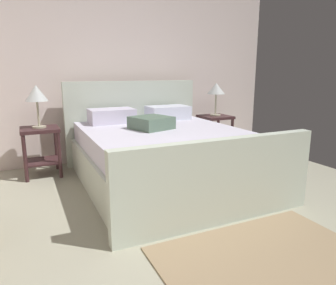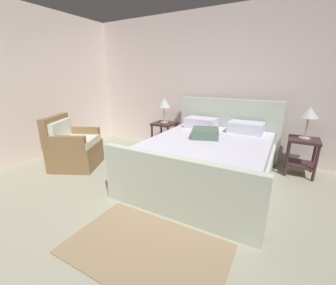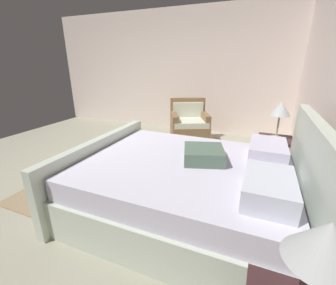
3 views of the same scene
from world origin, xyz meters
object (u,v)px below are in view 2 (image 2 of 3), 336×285
bed (208,157)px  nightstand_left (164,132)px  armchair (73,148)px  nightstand_right (302,151)px  table_lamp_right (309,114)px  table_lamp_left (164,104)px

bed → nightstand_left: bed is taller
nightstand_left → armchair: 1.82m
bed → nightstand_right: bed is taller
table_lamp_right → nightstand_left: bearing=-179.7°
table_lamp_left → armchair: 1.93m
nightstand_right → table_lamp_right: size_ratio=1.20×
nightstand_right → armchair: size_ratio=0.62×
nightstand_right → table_lamp_right: bearing=90.0°
table_lamp_left → armchair: bearing=-121.4°
nightstand_right → armchair: bearing=-155.8°
nightstand_left → bed: bearing=-33.7°
table_lamp_right → nightstand_left: 2.60m
nightstand_left → nightstand_right: bearing=0.3°
nightstand_left → table_lamp_left: 0.59m
table_lamp_right → bed: bearing=-146.0°
armchair → table_lamp_left: bearing=58.6°
table_lamp_right → table_lamp_left: (-2.53, -0.01, 0.00)m
bed → nightstand_left: 1.52m
bed → table_lamp_right: (1.26, 0.85, 0.65)m
armchair → bed: bearing=17.8°
bed → table_lamp_left: size_ratio=4.53×
bed → armchair: 2.32m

